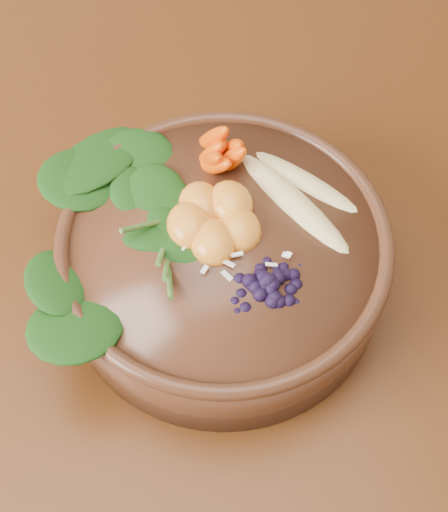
{
  "coord_description": "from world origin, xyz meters",
  "views": [
    {
      "loc": [
        0.12,
        -0.41,
        1.36
      ],
      "look_at": [
        0.21,
        -0.07,
        0.8
      ],
      "focal_mm": 50.0,
      "sensor_mm": 36.0,
      "label": 1
    }
  ],
  "objects_px": {
    "stoneware_bowl": "(224,262)",
    "banana_halves": "(301,182)",
    "carrot_cluster": "(224,124)",
    "kale_heap": "(141,199)",
    "blueberry_pile": "(269,274)",
    "dining_table": "(26,313)",
    "mandarin_cluster": "(214,212)"
  },
  "relations": [
    {
      "from": "stoneware_bowl",
      "to": "banana_halves",
      "type": "height_order",
      "value": "banana_halves"
    },
    {
      "from": "carrot_cluster",
      "to": "kale_heap",
      "type": "bearing_deg",
      "value": -169.49
    },
    {
      "from": "blueberry_pile",
      "to": "carrot_cluster",
      "type": "bearing_deg",
      "value": 89.64
    },
    {
      "from": "carrot_cluster",
      "to": "banana_halves",
      "type": "bearing_deg",
      "value": -66.94
    },
    {
      "from": "dining_table",
      "to": "mandarin_cluster",
      "type": "height_order",
      "value": "mandarin_cluster"
    },
    {
      "from": "mandarin_cluster",
      "to": "blueberry_pile",
      "type": "xyz_separation_m",
      "value": [
        0.03,
        -0.08,
        0.0
      ]
    },
    {
      "from": "dining_table",
      "to": "blueberry_pile",
      "type": "distance_m",
      "value": 0.33
    },
    {
      "from": "dining_table",
      "to": "blueberry_pile",
      "type": "height_order",
      "value": "blueberry_pile"
    },
    {
      "from": "banana_halves",
      "to": "blueberry_pile",
      "type": "height_order",
      "value": "blueberry_pile"
    },
    {
      "from": "banana_halves",
      "to": "blueberry_pile",
      "type": "relative_size",
      "value": 1.2
    },
    {
      "from": "stoneware_bowl",
      "to": "carrot_cluster",
      "type": "height_order",
      "value": "carrot_cluster"
    },
    {
      "from": "dining_table",
      "to": "carrot_cluster",
      "type": "bearing_deg",
      "value": 6.1
    },
    {
      "from": "kale_heap",
      "to": "carrot_cluster",
      "type": "xyz_separation_m",
      "value": [
        0.09,
        0.05,
        0.02
      ]
    },
    {
      "from": "stoneware_bowl",
      "to": "blueberry_pile",
      "type": "xyz_separation_m",
      "value": [
        0.02,
        -0.06,
        0.06
      ]
    },
    {
      "from": "kale_heap",
      "to": "carrot_cluster",
      "type": "bearing_deg",
      "value": 29.71
    },
    {
      "from": "carrot_cluster",
      "to": "banana_halves",
      "type": "distance_m",
      "value": 0.09
    },
    {
      "from": "kale_heap",
      "to": "mandarin_cluster",
      "type": "distance_m",
      "value": 0.07
    },
    {
      "from": "kale_heap",
      "to": "blueberry_pile",
      "type": "bearing_deg",
      "value": -49.01
    },
    {
      "from": "kale_heap",
      "to": "stoneware_bowl",
      "type": "bearing_deg",
      "value": -33.94
    },
    {
      "from": "banana_halves",
      "to": "mandarin_cluster",
      "type": "xyz_separation_m",
      "value": [
        -0.09,
        -0.01,
        0.0
      ]
    },
    {
      "from": "carrot_cluster",
      "to": "mandarin_cluster",
      "type": "bearing_deg",
      "value": -129.81
    },
    {
      "from": "mandarin_cluster",
      "to": "blueberry_pile",
      "type": "distance_m",
      "value": 0.08
    },
    {
      "from": "dining_table",
      "to": "kale_heap",
      "type": "height_order",
      "value": "kale_heap"
    },
    {
      "from": "carrot_cluster",
      "to": "blueberry_pile",
      "type": "distance_m",
      "value": 0.15
    },
    {
      "from": "kale_heap",
      "to": "mandarin_cluster",
      "type": "height_order",
      "value": "kale_heap"
    },
    {
      "from": "dining_table",
      "to": "stoneware_bowl",
      "type": "xyz_separation_m",
      "value": [
        0.21,
        -0.07,
        0.13
      ]
    },
    {
      "from": "stoneware_bowl",
      "to": "mandarin_cluster",
      "type": "bearing_deg",
      "value": 102.85
    },
    {
      "from": "dining_table",
      "to": "kale_heap",
      "type": "relative_size",
      "value": 8.08
    },
    {
      "from": "carrot_cluster",
      "to": "blueberry_pile",
      "type": "xyz_separation_m",
      "value": [
        -0.0,
        -0.15,
        -0.02
      ]
    },
    {
      "from": "mandarin_cluster",
      "to": "banana_halves",
      "type": "bearing_deg",
      "value": 9.45
    },
    {
      "from": "stoneware_bowl",
      "to": "mandarin_cluster",
      "type": "xyz_separation_m",
      "value": [
        -0.0,
        0.02,
        0.06
      ]
    },
    {
      "from": "carrot_cluster",
      "to": "banana_halves",
      "type": "xyz_separation_m",
      "value": [
        0.06,
        -0.06,
        -0.03
      ]
    }
  ]
}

